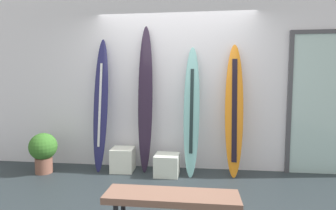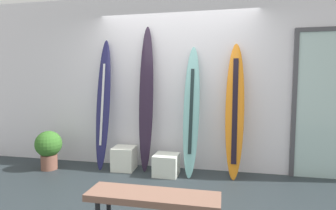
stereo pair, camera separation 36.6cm
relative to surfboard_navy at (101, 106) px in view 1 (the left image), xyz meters
name	(u,v)px [view 1 (the left image)]	position (x,y,z in m)	size (l,w,h in m)	color
ground	(166,201)	(1.16, -0.97, -1.06)	(8.00, 8.00, 0.04)	#283135
wall_back	(176,82)	(1.16, 0.33, 0.36)	(7.20, 0.20, 2.80)	white
surfboard_navy	(101,106)	(0.00, 0.00, 0.00)	(0.24, 0.40, 2.10)	navy
surfboard_charcoal	(145,100)	(0.71, 0.04, 0.10)	(0.24, 0.34, 2.29)	#281C2F
surfboard_seafoam	(192,111)	(1.44, -0.02, -0.06)	(0.25, 0.47, 1.95)	#7BBDBA
surfboard_sunset	(234,111)	(2.07, 0.00, -0.05)	(0.29, 0.41, 1.98)	orange
display_block_left	(123,159)	(0.36, -0.03, -0.85)	(0.36, 0.36, 0.37)	white
display_block_center	(167,165)	(1.07, -0.13, -0.88)	(0.37, 0.37, 0.32)	white
glass_door	(324,101)	(3.42, 0.21, 0.09)	(1.05, 0.06, 2.18)	silver
potted_plant	(43,150)	(-0.84, -0.26, -0.67)	(0.42, 0.42, 0.63)	brown
bench	(172,200)	(1.32, -1.82, -0.64)	(1.17, 0.32, 0.45)	#835C4B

